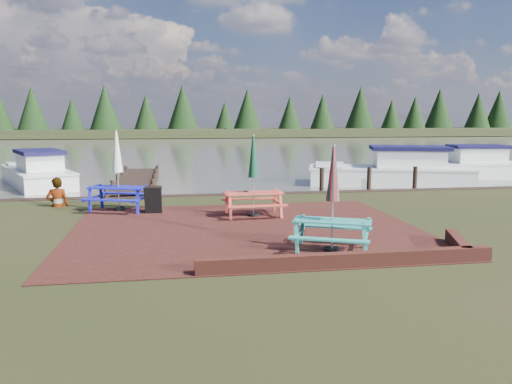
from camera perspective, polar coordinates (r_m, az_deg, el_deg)
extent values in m
plane|color=black|center=(12.11, -0.41, -5.38)|extent=(120.00, 120.00, 0.00)
cube|color=#3C1713|center=(13.07, -1.10, -4.30)|extent=(9.00, 7.50, 0.02)
cube|color=#4C1E16|center=(10.00, 10.58, -7.67)|extent=(6.00, 0.22, 0.30)
cube|color=#4C1E16|center=(11.90, 22.08, -5.54)|extent=(0.82, 1.77, 0.30)
cube|color=#43413A|center=(48.73, -7.26, 5.07)|extent=(120.00, 60.00, 0.02)
cube|color=black|center=(77.67, -8.11, 6.70)|extent=(120.00, 10.00, 1.20)
cube|color=teal|center=(10.97, 8.71, -3.29)|extent=(1.79, 1.27, 0.04)
cube|color=teal|center=(10.42, 8.30, -5.43)|extent=(1.61, 0.89, 0.04)
cube|color=teal|center=(11.63, 9.02, -3.96)|extent=(1.61, 0.89, 0.04)
cube|color=teal|center=(11.14, 4.96, -4.84)|extent=(0.66, 1.35, 0.69)
cube|color=teal|center=(10.99, 12.43, -5.20)|extent=(0.66, 1.35, 0.69)
cylinder|color=black|center=(11.11, 8.64, -6.52)|extent=(0.33, 0.33, 0.09)
cylinder|color=#B2B2B7|center=(10.88, 8.77, -0.86)|extent=(0.03, 0.03, 2.31)
cone|color=red|center=(10.80, 8.84, 2.05)|extent=(0.30, 0.30, 1.16)
cube|color=#C74033|center=(14.67, -0.29, -0.10)|extent=(1.74, 0.73, 0.04)
cube|color=#C74033|center=(14.09, 0.21, -1.61)|extent=(1.73, 0.29, 0.04)
cube|color=#C74033|center=(15.35, -0.76, -0.77)|extent=(1.73, 0.29, 0.04)
cube|color=#C74033|center=(14.61, -3.16, -1.56)|extent=(0.13, 1.49, 0.71)
cube|color=#C74033|center=(14.89, 2.52, -1.36)|extent=(0.13, 1.49, 0.71)
cylinder|color=black|center=(14.79, -0.29, -2.63)|extent=(0.34, 0.34, 0.10)
cylinder|color=#B2B2B7|center=(14.61, -0.30, 1.79)|extent=(0.03, 0.03, 2.39)
cone|color=#113E28|center=(14.55, -0.30, 4.03)|extent=(0.31, 0.31, 1.19)
cube|color=#1819B9|center=(16.15, -15.46, 0.50)|extent=(1.93, 1.25, 0.04)
cube|color=#1819B9|center=(15.59, -16.47, -0.90)|extent=(1.78, 0.82, 0.04)
cube|color=#1819B9|center=(16.80, -14.44, -0.16)|extent=(1.78, 0.82, 0.04)
cube|color=#1819B9|center=(16.55, -17.85, -0.71)|extent=(0.59, 1.50, 0.74)
cube|color=#1819B9|center=(15.89, -12.86, -0.88)|extent=(0.59, 1.50, 0.74)
cylinder|color=black|center=(16.26, -15.36, -1.91)|extent=(0.36, 0.36, 0.10)
cylinder|color=#B2B2B7|center=(16.09, -15.53, 2.29)|extent=(0.04, 0.04, 2.50)
cone|color=white|center=(16.04, -15.61, 4.42)|extent=(0.32, 0.32, 1.25)
cube|color=black|center=(15.34, -11.70, -0.99)|extent=(0.53, 0.26, 0.83)
cube|color=black|center=(15.62, -11.66, -0.82)|extent=(0.53, 0.26, 0.83)
cube|color=black|center=(15.42, -11.72, 0.57)|extent=(0.51, 0.09, 0.03)
cube|color=black|center=(23.34, -13.44, 1.44)|extent=(1.60, 9.00, 0.06)
cube|color=black|center=(23.39, -15.27, 1.52)|extent=(0.08, 9.00, 0.08)
cube|color=black|center=(23.29, -11.60, 1.61)|extent=(0.08, 9.00, 0.08)
cylinder|color=black|center=(19.01, -16.74, -0.94)|extent=(0.16, 0.16, 1.00)
cylinder|color=black|center=(18.87, -11.91, -0.82)|extent=(0.16, 0.16, 1.00)
cube|color=silver|center=(24.87, -23.71, 1.32)|extent=(4.51, 6.51, 0.88)
cube|color=silver|center=(24.82, -23.77, 2.38)|extent=(4.60, 6.64, 0.07)
cube|color=silver|center=(24.06, -23.51, 3.23)|extent=(2.47, 3.00, 0.75)
cube|color=#100E34|center=(24.03, -23.57, 4.24)|extent=(2.78, 3.41, 0.16)
cube|color=silver|center=(27.12, -24.70, 3.03)|extent=(2.10, 1.77, 0.09)
cube|color=silver|center=(23.80, 14.94, 1.51)|extent=(7.55, 4.42, 0.95)
cube|color=silver|center=(23.75, 14.98, 2.70)|extent=(7.70, 4.51, 0.08)
cube|color=silver|center=(23.84, 17.07, 3.74)|extent=(3.38, 2.57, 0.81)
cube|color=#100E34|center=(23.81, 17.12, 4.83)|extent=(3.85, 2.88, 0.17)
cube|color=silver|center=(23.53, 8.43, 3.15)|extent=(1.84, 2.38, 0.10)
cube|color=silver|center=(27.82, 22.62, 2.09)|extent=(6.07, 2.83, 0.90)
cube|color=silver|center=(27.77, 22.67, 3.05)|extent=(6.19, 2.89, 0.07)
cube|color=silver|center=(28.04, 24.03, 3.90)|extent=(2.63, 1.80, 0.76)
cube|color=#100E34|center=(28.01, 24.08, 4.78)|extent=(3.00, 2.02, 0.16)
cube|color=silver|center=(26.92, 18.37, 3.37)|extent=(1.28, 1.88, 0.09)
imported|color=gray|center=(17.51, -21.87, 1.53)|extent=(0.74, 0.52, 1.92)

